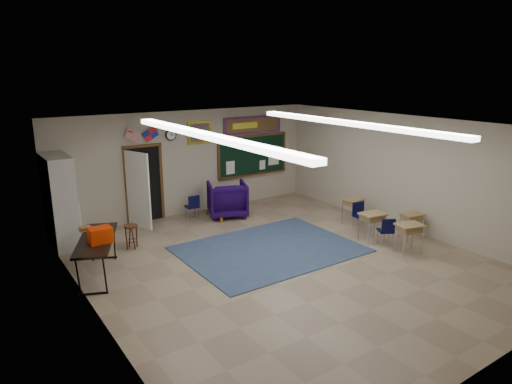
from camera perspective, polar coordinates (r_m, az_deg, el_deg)
floor at (r=10.14m, az=3.50°, el=-8.84°), size 9.00×9.00×0.00m
back_wall at (r=13.37m, az=-8.33°, el=3.65°), size 8.00×0.04×3.00m
front_wall at (r=6.89m, az=27.63°, el=-8.94°), size 8.00×0.04×3.00m
left_wall at (r=7.93m, az=-19.89°, el=-5.03°), size 0.04×9.00×3.00m
right_wall at (r=12.44m, az=18.34°, el=2.19°), size 0.04×9.00×3.00m
ceiling at (r=9.34m, az=3.79°, el=8.24°), size 8.00×9.00×0.04m
area_rug at (r=10.84m, az=1.73°, el=-7.15°), size 4.00×3.00×0.02m
fluorescent_strips at (r=9.35m, az=3.79°, el=7.88°), size 3.86×6.00×0.10m
doorway at (r=12.76m, az=-14.00°, el=0.78°), size 1.10×0.89×2.16m
chalkboard at (r=14.42m, az=-0.38°, el=4.50°), size 2.55×0.14×1.30m
bulletin_board at (r=14.28m, az=-0.40°, el=8.39°), size 2.10×0.05×0.55m
framed_art_print at (r=13.35m, az=-7.04°, el=7.39°), size 0.75×0.05×0.65m
wall_clock at (r=12.97m, az=-10.60°, el=7.02°), size 0.32×0.05×0.32m
wall_flags at (r=12.61m, az=-14.12°, el=7.20°), size 1.16×0.06×0.70m
storage_cabinet at (r=11.71m, az=-23.27°, el=-1.07°), size 0.59×1.25×2.20m
wingback_armchair at (r=13.15m, az=-3.61°, el=-0.90°), size 1.40×1.41×0.99m
student_chair_reading at (r=12.95m, az=-8.01°, el=-1.88°), size 0.38×0.38×0.73m
student_chair_desk_a at (r=11.36m, az=15.89°, el=-4.78°), size 0.50×0.50×0.73m
student_chair_desk_b at (r=12.24m, az=12.99°, el=-3.09°), size 0.45×0.45×0.75m
student_desk_front_left at (r=11.55m, az=14.28°, el=-4.10°), size 0.65×0.52×0.73m
student_desk_front_right at (r=12.79m, az=12.05°, el=-2.14°), size 0.65×0.53×0.71m
student_desk_back_left at (r=11.05m, az=18.54°, el=-5.38°), size 0.68×0.58×0.71m
student_desk_back_right at (r=12.06m, az=18.85°, el=-3.86°), size 0.61×0.51×0.65m
folding_table at (r=9.91m, az=-19.16°, el=-7.50°), size 1.37×2.05×1.11m
wooden_stool at (r=11.19m, az=-15.30°, el=-5.38°), size 0.33×0.33×0.58m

